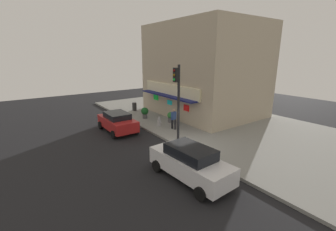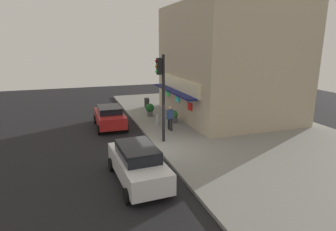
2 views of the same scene
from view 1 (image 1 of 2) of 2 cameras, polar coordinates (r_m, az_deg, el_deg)
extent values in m
plane|color=black|center=(15.16, 3.58, -8.62)|extent=(53.20, 53.20, 0.00)
cube|color=gray|center=(19.60, 18.53, -3.55)|extent=(35.46, 12.95, 0.17)
cube|color=tan|center=(23.65, 9.09, 11.29)|extent=(10.68, 8.32, 8.85)
cube|color=beige|center=(21.10, 0.57, 6.49)|extent=(8.11, 0.16, 1.01)
cube|color=navy|center=(20.98, -0.21, 5.03)|extent=(7.69, 0.90, 0.12)
cube|color=#19E53F|center=(23.37, -3.08, 4.67)|extent=(0.79, 0.08, 0.60)
cube|color=#19D8E5|center=(21.43, 0.40, 3.30)|extent=(0.67, 0.08, 0.41)
cube|color=red|center=(19.54, 4.64, 1.91)|extent=(0.67, 0.08, 0.53)
cylinder|color=black|center=(15.71, 2.67, 3.04)|extent=(0.18, 0.18, 5.28)
cube|color=black|center=(15.27, 2.01, 10.17)|extent=(0.32, 0.28, 0.95)
sphere|color=maroon|center=(15.15, 1.56, 11.27)|extent=(0.18, 0.18, 0.18)
sphere|color=brown|center=(15.18, 1.55, 10.14)|extent=(0.18, 0.18, 0.18)
sphere|color=#1ED83F|center=(15.21, 1.54, 9.01)|extent=(0.18, 0.18, 0.18)
cylinder|color=#B2B2B7|center=(19.46, -2.26, -1.65)|extent=(0.26, 0.26, 0.63)
sphere|color=#B2B2B7|center=(19.35, -2.27, -0.55)|extent=(0.22, 0.22, 0.22)
cylinder|color=#B2B2B7|center=(19.60, -2.56, -1.43)|extent=(0.12, 0.10, 0.10)
cylinder|color=#B2B2B7|center=(19.30, -1.95, -1.69)|extent=(0.12, 0.10, 0.10)
cylinder|color=#2D2D2D|center=(24.98, -8.45, 2.25)|extent=(0.47, 0.47, 0.87)
cylinder|color=black|center=(18.45, 1.82, -2.29)|extent=(0.19, 0.19, 0.81)
cylinder|color=black|center=(18.65, 1.05, -2.09)|extent=(0.19, 0.19, 0.81)
cube|color=#334C8C|center=(18.35, 1.45, -0.03)|extent=(0.33, 0.47, 0.63)
sphere|color=tan|center=(18.24, 1.46, 1.35)|extent=(0.22, 0.22, 0.22)
cylinder|color=#334C8C|center=(18.53, 1.91, 0.01)|extent=(0.12, 0.12, 0.57)
cylinder|color=#334C8C|center=(18.19, 0.97, -0.27)|extent=(0.12, 0.12, 0.57)
cylinder|color=#59595B|center=(20.45, 0.61, -1.13)|extent=(0.48, 0.48, 0.40)
sphere|color=#2D7A33|center=(20.33, 0.62, 0.08)|extent=(0.58, 0.58, 0.58)
cylinder|color=#59595B|center=(21.86, -5.84, -0.15)|extent=(0.46, 0.46, 0.40)
sphere|color=#195623|center=(21.74, -5.87, 1.11)|extent=(0.70, 0.70, 0.70)
cube|color=silver|center=(11.64, 5.57, -12.23)|extent=(4.66, 2.03, 0.88)
cube|color=black|center=(11.34, 5.66, -9.08)|extent=(2.55, 1.63, 0.52)
cylinder|color=black|center=(11.54, 14.58, -15.43)|extent=(0.65, 0.25, 0.64)
cylinder|color=black|center=(10.35, 8.21, -18.94)|extent=(0.65, 0.25, 0.64)
cylinder|color=black|center=(13.43, 3.51, -10.37)|extent=(0.65, 0.25, 0.64)
cylinder|color=black|center=(12.42, -2.80, -12.59)|extent=(0.65, 0.25, 0.64)
cube|color=#AD1E1E|center=(18.85, -12.61, -1.80)|extent=(4.09, 1.89, 0.82)
cube|color=black|center=(18.68, -12.72, 0.05)|extent=(2.21, 1.59, 0.45)
cylinder|color=black|center=(18.10, -8.02, -3.64)|extent=(0.64, 0.22, 0.64)
cylinder|color=black|center=(17.38, -13.55, -4.73)|extent=(0.64, 0.22, 0.64)
cylinder|color=black|center=(20.58, -11.69, -1.51)|extent=(0.64, 0.22, 0.64)
cylinder|color=black|center=(19.94, -16.64, -2.37)|extent=(0.64, 0.22, 0.64)
camera|label=2|loc=(5.83, 96.81, -1.18)|focal=30.69mm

